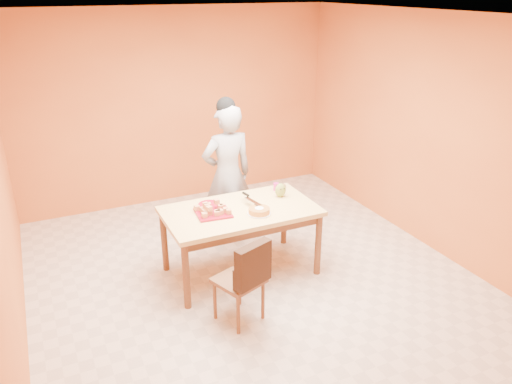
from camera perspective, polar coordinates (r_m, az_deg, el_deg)
name	(u,v)px	position (r m, az deg, el deg)	size (l,w,h in m)	color
floor	(252,278)	(5.48, -0.43, -9.85)	(5.00, 5.00, 0.00)	#C0B3A4
ceiling	(251,15)	(4.63, -0.54, 19.60)	(5.00, 5.00, 0.00)	silver
wall_back	(177,107)	(7.15, -8.96, 9.52)	(4.50, 4.50, 0.00)	orange
wall_right	(429,134)	(6.13, 19.13, 6.32)	(5.00, 5.00, 0.00)	orange
dining_table	(240,217)	(5.29, -1.80, -2.89)	(1.60, 0.90, 0.76)	#E8C279
dining_chair	(239,279)	(4.65, -1.91, -9.89)	(0.52, 0.58, 0.86)	brown
pastry_pile	(213,207)	(5.13, -4.96, -1.77)	(0.31, 0.31, 0.10)	#E29960
person	(227,175)	(5.92, -3.28, 1.92)	(0.62, 0.41, 1.71)	gray
pastry_platter	(213,213)	(5.16, -4.94, -2.38)	(0.34, 0.34, 0.02)	maroon
red_dinner_plate	(209,205)	(5.36, -5.37, -1.44)	(0.24, 0.24, 0.01)	maroon
white_cake_plate	(259,213)	(5.14, 0.37, -2.47)	(0.24, 0.24, 0.01)	white
sponge_cake	(259,211)	(5.12, 0.37, -2.15)	(0.22, 0.22, 0.05)	orange
cake_server	(253,201)	(5.26, -0.37, -1.06)	(0.05, 0.26, 0.01)	silver
egg_ornament	(280,190)	(5.53, 2.81, 0.21)	(0.13, 0.10, 0.16)	olive
magenta_glass	(276,187)	(5.71, 2.30, 0.60)	(0.06, 0.06, 0.09)	#BD1C77
checker_tin	(282,186)	(5.80, 2.95, 0.66)	(0.10, 0.10, 0.03)	#341E0E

